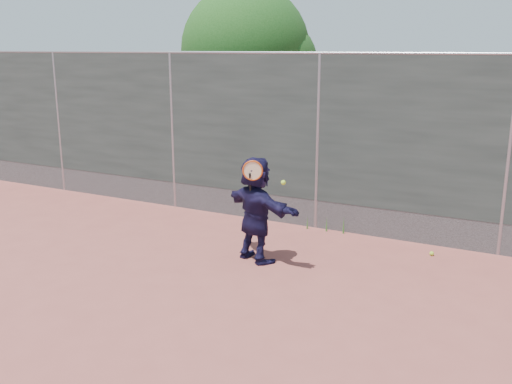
% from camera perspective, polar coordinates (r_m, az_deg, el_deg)
% --- Properties ---
extents(ground, '(80.00, 80.00, 0.00)m').
position_cam_1_polar(ground, '(7.22, -4.45, -11.11)').
color(ground, '#9E4C42').
rests_on(ground, ground).
extents(player, '(1.52, 1.00, 1.57)m').
position_cam_1_polar(player, '(8.35, 0.00, -1.74)').
color(player, '#171335').
rests_on(player, ground).
extents(ball_ground, '(0.07, 0.07, 0.07)m').
position_cam_1_polar(ball_ground, '(9.15, 17.16, -5.90)').
color(ball_ground, '#ACDA30').
rests_on(ball_ground, ground).
extents(fence, '(20.00, 0.06, 3.03)m').
position_cam_1_polar(fence, '(9.79, 6.20, 5.32)').
color(fence, '#38423D').
rests_on(fence, ground).
extents(swing_action, '(0.68, 0.18, 0.51)m').
position_cam_1_polar(swing_action, '(7.99, -0.05, 1.92)').
color(swing_action, '#BF4511').
rests_on(swing_action, ground).
extents(tree_left, '(3.15, 3.00, 4.53)m').
position_cam_1_polar(tree_left, '(13.63, -0.36, 13.63)').
color(tree_left, '#382314').
rests_on(tree_left, ground).
extents(weed_clump, '(0.68, 0.07, 0.30)m').
position_cam_1_polar(weed_clump, '(9.91, 7.32, -3.21)').
color(weed_clump, '#387226').
rests_on(weed_clump, ground).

